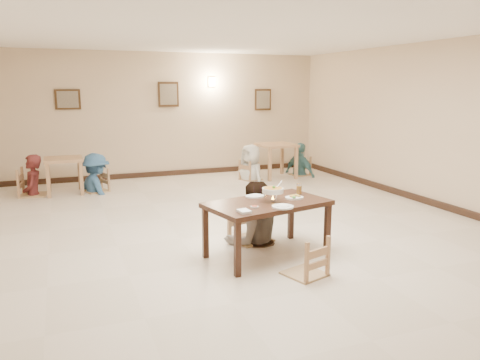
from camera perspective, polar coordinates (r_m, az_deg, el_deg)
name	(u,v)px	position (r m, az deg, el deg)	size (l,w,h in m)	color
floor	(237,232)	(7.16, -0.36, -6.38)	(10.00, 10.00, 0.00)	beige
ceiling	(237,27)	(6.88, -0.39, 18.19)	(10.00, 10.00, 0.00)	white
wall_back	(165,115)	(11.66, -9.17, 7.81)	(10.00, 10.00, 0.00)	beige
wall_right	(449,126)	(9.07, 24.13, 6.04)	(10.00, 10.00, 0.00)	beige
baseboard_back	(167,173)	(11.80, -8.93, 0.81)	(8.00, 0.06, 0.12)	black
baseboard_right	(441,205)	(9.27, 23.28, -2.84)	(0.06, 10.00, 0.12)	black
picture_a	(68,99)	(11.35, -20.26, 9.20)	(0.55, 0.04, 0.45)	#392312
picture_b	(168,94)	(11.62, -8.72, 10.28)	(0.50, 0.04, 0.60)	#392312
picture_c	(263,100)	(12.40, 2.82, 9.75)	(0.45, 0.04, 0.55)	#392312
wall_sconce	(212,82)	(11.91, -3.48, 11.85)	(0.16, 0.05, 0.22)	#FFD88C
main_table	(267,208)	(6.04, 3.37, -3.39)	(1.70, 1.19, 0.72)	#391E13
chair_far	(251,204)	(6.66, 1.31, -2.90)	(0.51, 0.51, 1.09)	tan
chair_near	(305,238)	(5.51, 7.98, -6.98)	(0.43, 0.43, 0.92)	tan
main_diner	(253,181)	(6.52, 1.65, -0.16)	(0.86, 0.67, 1.76)	gray
curry_warmer	(273,191)	(6.00, 4.03, -1.29)	(0.31, 0.28, 0.25)	silver
rice_plate_far	(255,196)	(6.27, 1.83, -1.96)	(0.27, 0.27, 0.06)	white
rice_plate_near	(283,206)	(5.74, 5.22, -3.23)	(0.27, 0.27, 0.06)	white
fried_plate	(294,197)	(6.22, 6.63, -2.09)	(0.26, 0.26, 0.06)	white
chili_dish	(254,207)	(5.73, 1.77, -3.27)	(0.10, 0.10, 0.02)	white
napkin_cutlery	(244,211)	(5.49, 0.52, -3.83)	(0.17, 0.26, 0.03)	white
drink_glass	(299,189)	(6.48, 7.21, -1.10)	(0.07, 0.07, 0.15)	white
bg_table_left	(64,164)	(10.28, -20.70, 1.79)	(0.75, 0.75, 0.75)	tan
bg_table_right	(276,150)	(11.38, 4.46, 3.72)	(0.86, 0.86, 0.83)	tan
bg_chair_ll	(32,170)	(10.33, -24.07, 1.14)	(0.50, 0.50, 1.07)	tan
bg_chair_lr	(95,170)	(10.27, -17.22, 1.16)	(0.43, 0.43, 0.92)	tan
bg_chair_rl	(251,161)	(11.09, 1.33, 2.32)	(0.42, 0.42, 0.90)	tan
bg_chair_rr	(300,158)	(11.77, 7.36, 2.72)	(0.42, 0.42, 0.89)	tan
bg_diner_a	(30,155)	(10.29, -24.21, 2.83)	(0.61, 0.40, 1.68)	#5B2121
bg_diner_b	(94,153)	(10.22, -17.34, 3.12)	(1.05, 0.61, 1.63)	teal
bg_diner_c	(251,144)	(11.03, 1.34, 4.36)	(0.83, 0.54, 1.69)	silver
bg_diner_d	(301,143)	(11.72, 7.41, 4.51)	(0.95, 0.40, 1.63)	teal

